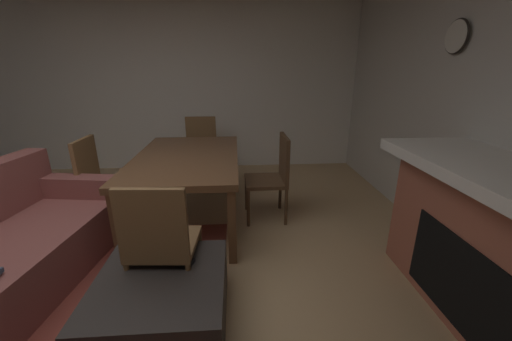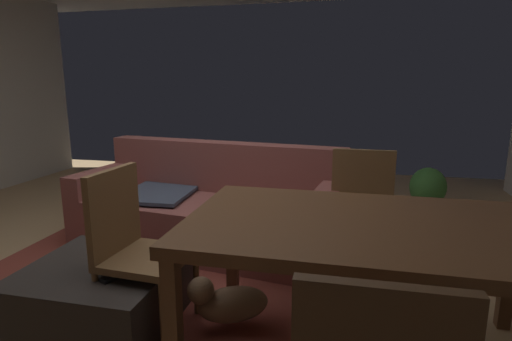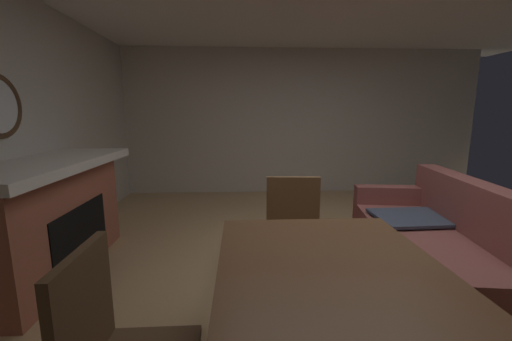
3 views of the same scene
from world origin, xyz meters
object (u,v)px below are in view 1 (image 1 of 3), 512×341
at_px(dining_table, 187,162).
at_px(dining_chair_north, 99,177).
at_px(small_dog, 169,242).
at_px(wall_clock, 457,37).
at_px(dining_chair_east, 201,146).
at_px(tv_remote, 183,260).
at_px(ottoman_coffee_table, 162,302).
at_px(fireplace, 512,258).
at_px(potted_plant, 1,176).
at_px(dining_chair_west, 160,239).
at_px(dining_chair_south, 274,173).

height_order(dining_table, dining_chair_north, dining_chair_north).
distance_m(small_dog, wall_clock, 3.05).
xyz_separation_m(dining_chair_east, wall_clock, (-1.64, -2.43, 1.33)).
bearing_deg(dining_chair_north, wall_clock, -96.29).
bearing_deg(tv_remote, ottoman_coffee_table, 168.46).
distance_m(fireplace, dining_chair_north, 3.47).
bearing_deg(dining_table, wall_clock, -98.60).
height_order(ottoman_coffee_table, dining_chair_east, dining_chair_east).
height_order(potted_plant, small_dog, potted_plant).
distance_m(fireplace, dining_chair_west, 2.18).
height_order(ottoman_coffee_table, dining_table, dining_table).
distance_m(tv_remote, dining_chair_east, 2.58).
height_order(small_dog, wall_clock, wall_clock).
bearing_deg(dining_chair_south, small_dog, 126.32).
distance_m(dining_table, dining_chair_east, 1.28).
height_order(fireplace, small_dog, fireplace).
height_order(dining_table, wall_clock, wall_clock).
xyz_separation_m(fireplace, dining_chair_west, (0.37, 2.15, -0.01)).
bearing_deg(dining_chair_east, tv_remote, -176.95).
distance_m(dining_chair_south, dining_chair_north, 1.84).
bearing_deg(wall_clock, ottoman_coffee_table, 114.53).
xyz_separation_m(tv_remote, dining_chair_east, (2.57, 0.14, 0.15)).
distance_m(fireplace, dining_chair_east, 3.61).
bearing_deg(small_dog, dining_chair_north, 48.65).
bearing_deg(fireplace, tv_remote, 80.48).
distance_m(dining_table, dining_chair_west, 1.28).
distance_m(dining_chair_west, potted_plant, 3.14).
xyz_separation_m(dining_table, dining_chair_north, (0.00, 0.92, -0.15)).
relative_size(dining_chair_east, dining_chair_west, 1.00).
bearing_deg(potted_plant, ottoman_coffee_table, -131.48).
relative_size(fireplace, potted_plant, 3.55).
bearing_deg(dining_chair_east, fireplace, -143.61).
bearing_deg(small_dog, ottoman_coffee_table, -172.03).
bearing_deg(potted_plant, dining_chair_north, -114.85).
bearing_deg(ottoman_coffee_table, potted_plant, 48.52).
xyz_separation_m(dining_chair_east, potted_plant, (-0.57, 2.44, -0.20)).
height_order(ottoman_coffee_table, potted_plant, potted_plant).
bearing_deg(wall_clock, dining_chair_north, 83.71).
bearing_deg(dining_table, small_dog, 173.63).
height_order(dining_chair_east, wall_clock, wall_clock).
height_order(ottoman_coffee_table, wall_clock, wall_clock).
xyz_separation_m(dining_chair_east, small_dog, (-2.01, 0.08, -0.35)).
bearing_deg(dining_chair_north, small_dog, -131.35).
bearing_deg(small_dog, tv_remote, -158.57).
distance_m(dining_chair_west, dining_chair_north, 1.57).
height_order(dining_table, small_dog, dining_table).
distance_m(dining_chair_south, potted_plant, 3.43).
xyz_separation_m(dining_chair_west, wall_clock, (0.90, -2.44, 1.33)).
height_order(potted_plant, wall_clock, wall_clock).
distance_m(dining_table, dining_chair_north, 0.93).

